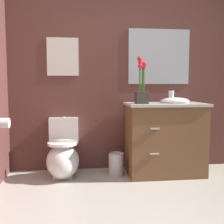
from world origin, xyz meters
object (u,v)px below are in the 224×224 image
object	(u,v)px
vanity_cabinet	(165,138)
wall_poster	(63,57)
wall_mirror	(159,57)
toilet_paper_roll	(4,123)
toilet	(63,156)
trash_bin	(116,164)
flower_vase	(142,86)
soap_bottle	(171,96)

from	to	relation	value
vanity_cabinet	wall_poster	distance (m)	1.61
wall_mirror	toilet_paper_roll	world-z (taller)	wall_mirror
toilet	toilet_paper_roll	bearing A→B (deg)	-161.99
trash_bin	wall_mirror	world-z (taller)	wall_mirror
toilet	wall_poster	bearing A→B (deg)	90.00
trash_bin	toilet_paper_roll	distance (m)	1.36
trash_bin	wall_poster	xyz separation A→B (m)	(-0.63, 0.29, 1.30)
vanity_cabinet	flower_vase	distance (m)	0.70
soap_bottle	trash_bin	xyz separation A→B (m)	(-0.68, -0.02, -0.81)
wall_poster	toilet_paper_roll	xyz separation A→B (m)	(-0.60, -0.46, -0.76)
toilet	flower_vase	distance (m)	1.24
wall_mirror	trash_bin	bearing A→B (deg)	-154.12
flower_vase	toilet_paper_roll	bearing A→B (deg)	-176.24
wall_poster	flower_vase	bearing A→B (deg)	-21.55
toilet	trash_bin	size ratio (longest dim) A/B	2.54
wall_poster	soap_bottle	bearing A→B (deg)	-11.70
vanity_cabinet	soap_bottle	distance (m)	0.51
toilet_paper_roll	flower_vase	bearing A→B (deg)	3.76
soap_bottle	wall_mirror	size ratio (longest dim) A/B	0.22
toilet	flower_vase	size ratio (longest dim) A/B	1.26
flower_vase	toilet_paper_roll	distance (m)	1.58
flower_vase	wall_mirror	world-z (taller)	wall_mirror
toilet	trash_bin	world-z (taller)	toilet
vanity_cabinet	wall_poster	size ratio (longest dim) A/B	2.25
toilet	trash_bin	distance (m)	0.64
trash_bin	toilet_paper_roll	size ratio (longest dim) A/B	2.47
soap_bottle	wall_mirror	distance (m)	0.58
soap_bottle	wall_poster	world-z (taller)	wall_poster
wall_poster	toilet_paper_roll	world-z (taller)	wall_poster
toilet_paper_roll	trash_bin	bearing A→B (deg)	8.05
toilet	soap_bottle	world-z (taller)	soap_bottle
toilet	soap_bottle	size ratio (longest dim) A/B	3.94
vanity_cabinet	wall_mirror	distance (m)	1.05
vanity_cabinet	wall_mirror	xyz separation A→B (m)	(-0.00, 0.29, 1.00)
toilet_paper_roll	toilet	bearing A→B (deg)	18.01
soap_bottle	toilet_paper_roll	world-z (taller)	soap_bottle
toilet	flower_vase	bearing A→B (deg)	-5.96
toilet	trash_bin	xyz separation A→B (m)	(0.63, -0.02, -0.11)
flower_vase	wall_mirror	size ratio (longest dim) A/B	0.68
vanity_cabinet	toilet_paper_roll	distance (m)	1.86
toilet	wall_mirror	world-z (taller)	wall_mirror
flower_vase	wall_poster	bearing A→B (deg)	158.45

